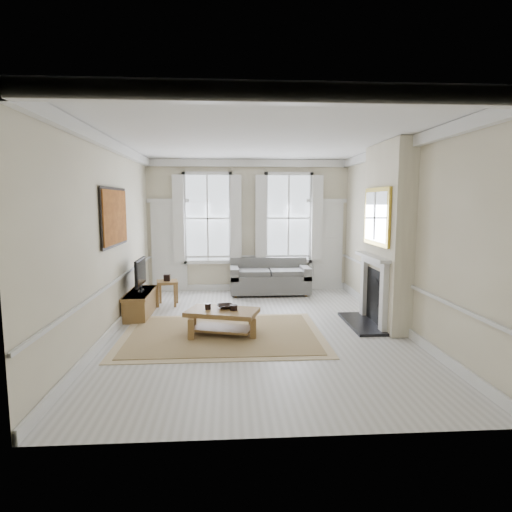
{
  "coord_description": "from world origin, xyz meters",
  "views": [
    {
      "loc": [
        -0.53,
        -7.55,
        2.32
      ],
      "look_at": [
        0.02,
        0.87,
        1.25
      ],
      "focal_mm": 30.0,
      "sensor_mm": 36.0,
      "label": 1
    }
  ],
  "objects": [
    {
      "name": "floor",
      "position": [
        0.0,
        0.0,
        0.0
      ],
      "size": [
        7.2,
        7.2,
        0.0
      ],
      "primitive_type": "plane",
      "color": "#B7B5AD",
      "rests_on": "ground"
    },
    {
      "name": "ceiling",
      "position": [
        0.0,
        0.0,
        3.4
      ],
      "size": [
        7.2,
        7.2,
        0.0
      ],
      "primitive_type": "plane",
      "rotation": [
        3.14,
        0.0,
        0.0
      ],
      "color": "white",
      "rests_on": "back_wall"
    },
    {
      "name": "back_wall",
      "position": [
        0.0,
        3.6,
        1.7
      ],
      "size": [
        5.2,
        0.0,
        5.2
      ],
      "primitive_type": "plane",
      "rotation": [
        1.57,
        0.0,
        0.0
      ],
      "color": "beige",
      "rests_on": "floor"
    },
    {
      "name": "left_wall",
      "position": [
        -2.6,
        0.0,
        1.7
      ],
      "size": [
        0.0,
        7.2,
        7.2
      ],
      "primitive_type": "plane",
      "rotation": [
        1.57,
        0.0,
        1.57
      ],
      "color": "beige",
      "rests_on": "floor"
    },
    {
      "name": "right_wall",
      "position": [
        2.6,
        0.0,
        1.7
      ],
      "size": [
        0.0,
        7.2,
        7.2
      ],
      "primitive_type": "plane",
      "rotation": [
        1.57,
        0.0,
        -1.57
      ],
      "color": "beige",
      "rests_on": "floor"
    },
    {
      "name": "window_left",
      "position": [
        -1.05,
        3.55,
        1.9
      ],
      "size": [
        1.26,
        0.2,
        2.2
      ],
      "primitive_type": null,
      "color": "#B2BCC6",
      "rests_on": "back_wall"
    },
    {
      "name": "window_right",
      "position": [
        1.05,
        3.55,
        1.9
      ],
      "size": [
        1.26,
        0.2,
        2.2
      ],
      "primitive_type": null,
      "color": "#B2BCC6",
      "rests_on": "back_wall"
    },
    {
      "name": "door_left",
      "position": [
        -2.05,
        3.56,
        1.15
      ],
      "size": [
        0.9,
        0.08,
        2.3
      ],
      "primitive_type": "cube",
      "color": "silver",
      "rests_on": "floor"
    },
    {
      "name": "door_right",
      "position": [
        2.05,
        3.56,
        1.15
      ],
      "size": [
        0.9,
        0.08,
        2.3
      ],
      "primitive_type": "cube",
      "color": "silver",
      "rests_on": "floor"
    },
    {
      "name": "painting",
      "position": [
        -2.56,
        0.3,
        2.05
      ],
      "size": [
        0.05,
        1.66,
        1.06
      ],
      "primitive_type": "cube",
      "color": "#B8641F",
      "rests_on": "left_wall"
    },
    {
      "name": "chimney_breast",
      "position": [
        2.43,
        0.2,
        1.7
      ],
      "size": [
        0.35,
        1.7,
        3.38
      ],
      "primitive_type": "cube",
      "color": "beige",
      "rests_on": "floor"
    },
    {
      "name": "hearth",
      "position": [
        2.0,
        0.2,
        0.03
      ],
      "size": [
        0.55,
        1.5,
        0.05
      ],
      "primitive_type": "cube",
      "color": "black",
      "rests_on": "floor"
    },
    {
      "name": "fireplace",
      "position": [
        2.2,
        0.2,
        0.73
      ],
      "size": [
        0.21,
        1.45,
        1.33
      ],
      "color": "silver",
      "rests_on": "floor"
    },
    {
      "name": "mirror",
      "position": [
        2.21,
        0.2,
        2.05
      ],
      "size": [
        0.06,
        1.26,
        1.06
      ],
      "primitive_type": "cube",
      "color": "gold",
      "rests_on": "chimney_breast"
    },
    {
      "name": "sofa",
      "position": [
        0.51,
        3.11,
        0.37
      ],
      "size": [
        1.98,
        0.96,
        0.89
      ],
      "color": "#5C5C5A",
      "rests_on": "floor"
    },
    {
      "name": "side_table",
      "position": [
        -1.9,
        2.01,
        0.45
      ],
      "size": [
        0.53,
        0.53,
        0.56
      ],
      "rotation": [
        0.0,
        0.0,
        0.18
      ],
      "color": "brown",
      "rests_on": "floor"
    },
    {
      "name": "rug",
      "position": [
        -0.64,
        -0.26,
        0.01
      ],
      "size": [
        3.5,
        2.6,
        0.02
      ],
      "primitive_type": "cube",
      "color": "#99834F",
      "rests_on": "floor"
    },
    {
      "name": "coffee_table",
      "position": [
        -0.64,
        -0.26,
        0.37
      ],
      "size": [
        1.36,
        1.03,
        0.45
      ],
      "rotation": [
        0.0,
        0.0,
        -0.3
      ],
      "color": "brown",
      "rests_on": "rug"
    },
    {
      "name": "ceramic_pot_a",
      "position": [
        -0.89,
        -0.21,
        0.5
      ],
      "size": [
        0.1,
        0.1,
        0.1
      ],
      "primitive_type": "cylinder",
      "color": "black",
      "rests_on": "coffee_table"
    },
    {
      "name": "ceramic_pot_b",
      "position": [
        -0.44,
        -0.31,
        0.5
      ],
      "size": [
        0.13,
        0.13,
        0.09
      ],
      "primitive_type": "cylinder",
      "color": "black",
      "rests_on": "coffee_table"
    },
    {
      "name": "bowl",
      "position": [
        -0.59,
        -0.16,
        0.49
      ],
      "size": [
        0.34,
        0.34,
        0.07
      ],
      "primitive_type": "imported",
      "rotation": [
        0.0,
        0.0,
        0.22
      ],
      "color": "black",
      "rests_on": "coffee_table"
    },
    {
      "name": "tv_stand",
      "position": [
        -2.34,
        1.18,
        0.25
      ],
      "size": [
        0.44,
        1.38,
        0.49
      ],
      "primitive_type": "cube",
      "color": "brown",
      "rests_on": "floor"
    },
    {
      "name": "tv",
      "position": [
        -2.32,
        1.18,
        0.89
      ],
      "size": [
        0.08,
        0.9,
        0.68
      ],
      "color": "black",
      "rests_on": "tv_stand"
    }
  ]
}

